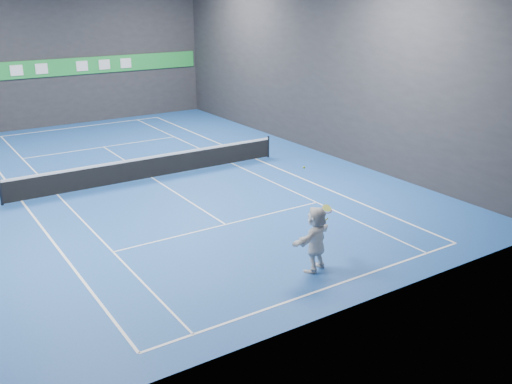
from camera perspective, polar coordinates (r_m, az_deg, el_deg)
ground at (r=25.55m, az=-10.32°, el=1.39°), size 26.00×26.00×0.00m
wall_back at (r=36.86m, az=-19.04°, el=13.27°), size 18.00×0.10×9.00m
wall_front at (r=13.68m, az=10.76°, el=5.34°), size 18.00×0.10×9.00m
wall_right at (r=29.18m, az=5.95°, el=12.86°), size 0.10×26.00×9.00m
baseline_near at (r=16.08m, az=7.01°, el=-9.54°), size 10.98×0.08×0.01m
baseline_far at (r=36.47m, az=-17.81°, el=6.15°), size 10.98×0.08×0.01m
sideline_doubles_left at (r=24.11m, az=-22.36°, el=-0.88°), size 0.08×23.78×0.01m
sideline_doubles_right at (r=28.02m, az=0.03°, el=3.31°), size 0.08×23.78×0.01m
sideline_singles_left at (r=24.36m, az=-19.21°, el=-0.29°), size 0.06×23.78×0.01m
sideline_singles_right at (r=27.31m, az=-2.39°, el=2.87°), size 0.06×23.78×0.01m
service_line_near at (r=20.14m, az=-3.06°, el=-3.27°), size 8.23×0.06×0.01m
service_line_far at (r=31.34m, az=-14.99°, el=4.37°), size 8.23×0.06×0.01m
center_service_line at (r=25.55m, az=-10.32°, el=1.39°), size 0.06×12.80×0.01m
player at (r=16.64m, az=5.99°, el=-4.67°), size 1.92×1.22×1.98m
tennis_ball at (r=15.68m, az=4.83°, el=2.46°), size 0.07×0.07×0.07m
tennis_net at (r=25.39m, az=-10.40°, el=2.55°), size 12.50×0.10×1.07m
sponsor_banner at (r=36.89m, az=-18.84°, el=11.73°), size 17.64×0.11×1.00m
tennis_racket at (r=16.63m, az=7.06°, el=-1.90°), size 0.43×0.39×0.57m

